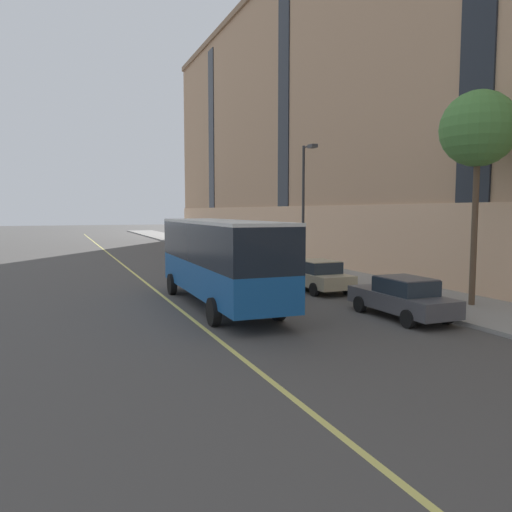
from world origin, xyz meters
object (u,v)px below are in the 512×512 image
(parked_car_champagne_4, at_px, (316,275))
(street_tree_mid_block, at_px, (478,130))
(city_bus, at_px, (219,257))
(parked_car_darkgray_0, at_px, (402,297))
(street_lamp, at_px, (305,198))
(parked_car_champagne_3, at_px, (241,257))

(parked_car_champagne_4, bearing_deg, street_tree_mid_block, -59.44)
(city_bus, bearing_deg, parked_car_darkgray_0, -39.71)
(parked_car_darkgray_0, xyz_separation_m, parked_car_champagne_4, (0.12, 6.87, 0.00))
(parked_car_champagne_4, height_order, street_lamp, street_lamp)
(street_tree_mid_block, distance_m, street_lamp, 11.34)
(parked_car_darkgray_0, relative_size, parked_car_champagne_3, 0.99)
(parked_car_champagne_4, bearing_deg, parked_car_champagne_3, 89.96)
(street_tree_mid_block, relative_size, street_lamp, 1.13)
(parked_car_champagne_3, distance_m, street_lamp, 7.77)
(city_bus, distance_m, parked_car_champagne_3, 14.37)
(city_bus, distance_m, parked_car_champagne_4, 6.32)
(city_bus, xyz_separation_m, parked_car_champagne_3, (5.79, 13.08, -1.32))
(parked_car_darkgray_0, distance_m, street_tree_mid_block, 7.57)
(street_tree_mid_block, xyz_separation_m, street_lamp, (-2.12, 10.86, -2.45))
(city_bus, height_order, parked_car_champagne_4, city_bus)
(city_bus, relative_size, street_tree_mid_block, 1.27)
(parked_car_champagne_3, distance_m, street_tree_mid_block, 18.86)
(parked_car_darkgray_0, height_order, street_tree_mid_block, street_tree_mid_block)
(parked_car_champagne_3, bearing_deg, city_bus, -113.90)
(parked_car_champagne_4, bearing_deg, parked_car_darkgray_0, -91.03)
(parked_car_champagne_4, distance_m, street_tree_mid_block, 9.85)
(street_lamp, bearing_deg, parked_car_champagne_4, -110.40)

